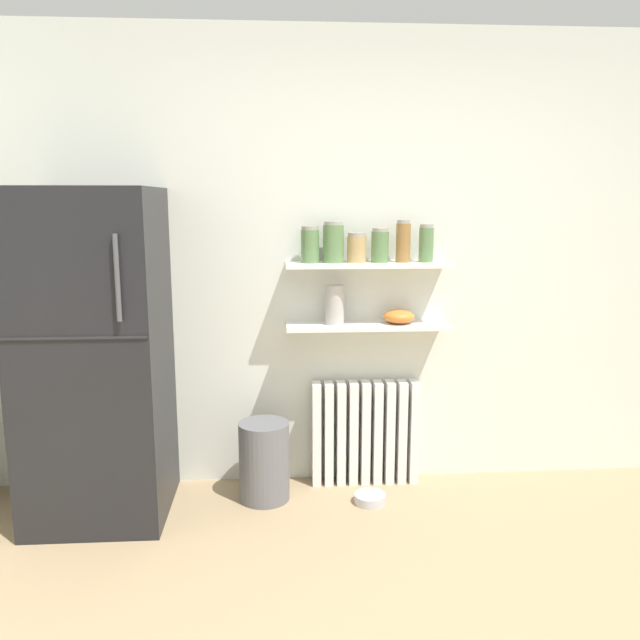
# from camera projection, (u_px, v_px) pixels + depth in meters

# --- Properties ---
(back_wall) EXTENTS (7.04, 0.10, 2.60)m
(back_wall) POSITION_uv_depth(u_px,v_px,m) (365.00, 263.00, 3.72)
(back_wall) COLOR silver
(back_wall) RESTS_ON ground_plane
(refrigerator) EXTENTS (0.70, 0.72, 1.73)m
(refrigerator) POSITION_uv_depth(u_px,v_px,m) (96.00, 356.00, 3.32)
(refrigerator) COLOR black
(refrigerator) RESTS_ON ground_plane
(radiator) EXTENTS (0.63, 0.12, 0.62)m
(radiator) POSITION_uv_depth(u_px,v_px,m) (365.00, 433.00, 3.78)
(radiator) COLOR white
(radiator) RESTS_ON ground_plane
(wall_shelf_lower) EXTENTS (0.92, 0.22, 0.02)m
(wall_shelf_lower) POSITION_uv_depth(u_px,v_px,m) (367.00, 326.00, 3.63)
(wall_shelf_lower) COLOR white
(wall_shelf_upper) EXTENTS (0.92, 0.22, 0.02)m
(wall_shelf_upper) POSITION_uv_depth(u_px,v_px,m) (368.00, 265.00, 3.56)
(wall_shelf_upper) COLOR white
(storage_jar_0) EXTENTS (0.10, 0.10, 0.20)m
(storage_jar_0) POSITION_uv_depth(u_px,v_px,m) (310.00, 245.00, 3.52)
(storage_jar_0) COLOR #5B7F4C
(storage_jar_0) RESTS_ON wall_shelf_upper
(storage_jar_1) EXTENTS (0.12, 0.12, 0.23)m
(storage_jar_1) POSITION_uv_depth(u_px,v_px,m) (333.00, 242.00, 3.53)
(storage_jar_1) COLOR #5B7F4C
(storage_jar_1) RESTS_ON wall_shelf_upper
(storage_jar_2) EXTENTS (0.11, 0.11, 0.17)m
(storage_jar_2) POSITION_uv_depth(u_px,v_px,m) (357.00, 248.00, 3.54)
(storage_jar_2) COLOR tan
(storage_jar_2) RESTS_ON wall_shelf_upper
(storage_jar_3) EXTENTS (0.10, 0.10, 0.19)m
(storage_jar_3) POSITION_uv_depth(u_px,v_px,m) (380.00, 246.00, 3.55)
(storage_jar_3) COLOR #5B7F4C
(storage_jar_3) RESTS_ON wall_shelf_upper
(storage_jar_4) EXTENTS (0.08, 0.08, 0.23)m
(storage_jar_4) POSITION_uv_depth(u_px,v_px,m) (403.00, 241.00, 3.55)
(storage_jar_4) COLOR olive
(storage_jar_4) RESTS_ON wall_shelf_upper
(storage_jar_5) EXTENTS (0.08, 0.08, 0.21)m
(storage_jar_5) POSITION_uv_depth(u_px,v_px,m) (426.00, 243.00, 3.56)
(storage_jar_5) COLOR #5B7F4C
(storage_jar_5) RESTS_ON wall_shelf_upper
(vase) EXTENTS (0.11, 0.11, 0.22)m
(vase) POSITION_uv_depth(u_px,v_px,m) (335.00, 305.00, 3.59)
(vase) COLOR #B2ADA8
(vase) RESTS_ON wall_shelf_lower
(shelf_bowl) EXTENTS (0.18, 0.18, 0.08)m
(shelf_bowl) POSITION_uv_depth(u_px,v_px,m) (399.00, 316.00, 3.63)
(shelf_bowl) COLOR orange
(shelf_bowl) RESTS_ON wall_shelf_lower
(trash_bin) EXTENTS (0.28, 0.28, 0.45)m
(trash_bin) POSITION_uv_depth(u_px,v_px,m) (264.00, 461.00, 3.57)
(trash_bin) COLOR slate
(trash_bin) RESTS_ON ground_plane
(pet_food_bowl) EXTENTS (0.18, 0.18, 0.05)m
(pet_food_bowl) POSITION_uv_depth(u_px,v_px,m) (370.00, 498.00, 3.56)
(pet_food_bowl) COLOR #B7B7BC
(pet_food_bowl) RESTS_ON ground_plane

